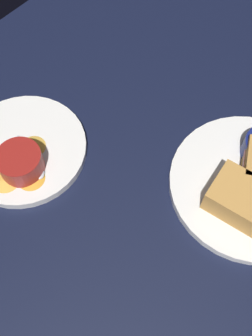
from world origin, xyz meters
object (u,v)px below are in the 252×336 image
Objects in this scene: spoon_by_dark_ramekin at (245,176)px; plate_chips_companion at (23,149)px; plate_sandwich_main at (249,185)px; ramekin_light_gravy at (20,162)px; sandwich_half_near at (251,204)px; spoon_by_gravy_ramekin at (34,166)px.

spoon_by_dark_ramekin is 38.53cm from plate_chips_companion.
plate_chips_companion is at bearing 30.71° from plate_sandwich_main.
ramekin_light_gravy is at bearing 36.87° from plate_sandwich_main.
spoon_by_gravy_ramekin is (31.58, 16.93, -2.04)cm from sandwich_half_near.
ramekin_light_gravy is at bearing 48.55° from spoon_by_gravy_ramekin.
plate_sandwich_main and plate_chips_companion have the same top height.
spoon_by_dark_ramekin is at bearing -142.26° from spoon_by_gravy_ramekin.
spoon_by_dark_ramekin is at bearing -54.20° from sandwich_half_near.
sandwich_half_near reaches higher than ramekin_light_gravy.
plate_sandwich_main is 6.05cm from sandwich_half_near.
plate_chips_companion is at bearing -39.81° from ramekin_light_gravy.
plate_sandwich_main is 38.41cm from ramekin_light_gravy.
plate_chips_companion is (36.16, 15.54, -3.20)cm from sandwich_half_near.
spoon_by_dark_ramekin is 1.01× the size of spoon_by_gravy_ramekin.
sandwich_half_near is 6.28cm from spoon_by_dark_ramekin.
sandwich_half_near is at bearing -156.74° from plate_chips_companion.
spoon_by_gravy_ramekin is at bearing 36.27° from plate_sandwich_main.
spoon_by_dark_ramekin is (3.48, -4.82, -2.04)cm from sandwich_half_near.
spoon_by_gravy_ramekin is at bearing 37.74° from spoon_by_dark_ramekin.
plate_sandwich_main is 1.75cm from spoon_by_dark_ramekin.
spoon_by_gravy_ramekin is at bearing 163.09° from plate_chips_companion.
plate_sandwich_main is at bearing 172.30° from spoon_by_dark_ramekin.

